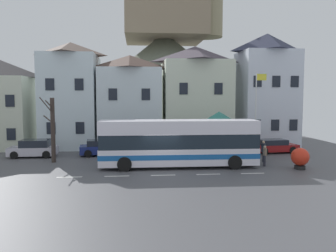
{
  "coord_description": "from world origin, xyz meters",
  "views": [
    {
      "loc": [
        -1.67,
        -23.59,
        5.1
      ],
      "look_at": [
        0.82,
        4.0,
        2.75
      ],
      "focal_mm": 36.83,
      "sensor_mm": 36.0,
      "label": 1
    }
  ],
  "objects_px": {
    "townhouse_03": "(195,96)",
    "parked_car_01": "(103,148)",
    "townhouse_01": "(71,95)",
    "pedestrian_02": "(256,148)",
    "townhouse_02": "(130,101)",
    "pedestrian_01": "(233,150)",
    "parked_car_00": "(34,149)",
    "harbour_buoy": "(300,157)",
    "townhouse_04": "(266,90)",
    "transit_bus": "(179,144)",
    "parked_car_02": "(273,146)",
    "bus_shelter": "(219,121)",
    "flagpole": "(257,108)",
    "pedestrian_00": "(263,149)",
    "public_bench": "(190,148)",
    "hilltop_castle": "(165,77)",
    "bare_tree_01": "(53,129)",
    "pedestrian_03": "(265,155)"
  },
  "relations": [
    {
      "from": "townhouse_01",
      "to": "bus_shelter",
      "type": "height_order",
      "value": "townhouse_01"
    },
    {
      "from": "townhouse_02",
      "to": "pedestrian_02",
      "type": "distance_m",
      "value": 13.72
    },
    {
      "from": "townhouse_01",
      "to": "pedestrian_01",
      "type": "bearing_deg",
      "value": -32.49
    },
    {
      "from": "townhouse_01",
      "to": "parked_car_02",
      "type": "relative_size",
      "value": 2.45
    },
    {
      "from": "bus_shelter",
      "to": "transit_bus",
      "type": "bearing_deg",
      "value": -137.39
    },
    {
      "from": "parked_car_00",
      "to": "parked_car_01",
      "type": "bearing_deg",
      "value": -177.12
    },
    {
      "from": "parked_car_02",
      "to": "harbour_buoy",
      "type": "height_order",
      "value": "harbour_buoy"
    },
    {
      "from": "pedestrian_00",
      "to": "pedestrian_02",
      "type": "relative_size",
      "value": 1.08
    },
    {
      "from": "townhouse_01",
      "to": "pedestrian_02",
      "type": "bearing_deg",
      "value": -28.85
    },
    {
      "from": "flagpole",
      "to": "townhouse_01",
      "type": "bearing_deg",
      "value": 159.9
    },
    {
      "from": "parked_car_00",
      "to": "pedestrian_02",
      "type": "distance_m",
      "value": 18.62
    },
    {
      "from": "townhouse_03",
      "to": "parked_car_00",
      "type": "relative_size",
      "value": 2.64
    },
    {
      "from": "townhouse_03",
      "to": "public_bench",
      "type": "xyz_separation_m",
      "value": [
        -1.33,
        -5.47,
        -4.7
      ]
    },
    {
      "from": "townhouse_01",
      "to": "townhouse_04",
      "type": "distance_m",
      "value": 20.15
    },
    {
      "from": "townhouse_02",
      "to": "pedestrian_02",
      "type": "height_order",
      "value": "townhouse_02"
    },
    {
      "from": "townhouse_02",
      "to": "townhouse_01",
      "type": "bearing_deg",
      "value": 173.87
    },
    {
      "from": "townhouse_01",
      "to": "pedestrian_02",
      "type": "xyz_separation_m",
      "value": [
        16.22,
        -8.93,
        -4.35
      ]
    },
    {
      "from": "townhouse_01",
      "to": "townhouse_03",
      "type": "relative_size",
      "value": 1.02
    },
    {
      "from": "townhouse_02",
      "to": "parked_car_00",
      "type": "height_order",
      "value": "townhouse_02"
    },
    {
      "from": "townhouse_01",
      "to": "transit_bus",
      "type": "height_order",
      "value": "townhouse_01"
    },
    {
      "from": "hilltop_castle",
      "to": "bus_shelter",
      "type": "distance_m",
      "value": 28.5
    },
    {
      "from": "parked_car_00",
      "to": "pedestrian_02",
      "type": "bearing_deg",
      "value": 169.8
    },
    {
      "from": "pedestrian_01",
      "to": "flagpole",
      "type": "xyz_separation_m",
      "value": [
        2.88,
        2.81,
        3.28
      ]
    },
    {
      "from": "townhouse_03",
      "to": "townhouse_04",
      "type": "height_order",
      "value": "townhouse_04"
    },
    {
      "from": "transit_bus",
      "to": "public_bench",
      "type": "relative_size",
      "value": 7.0
    },
    {
      "from": "townhouse_01",
      "to": "hilltop_castle",
      "type": "relative_size",
      "value": 0.28
    },
    {
      "from": "flagpole",
      "to": "harbour_buoy",
      "type": "xyz_separation_m",
      "value": [
        0.94,
        -6.45,
        -3.32
      ]
    },
    {
      "from": "pedestrian_00",
      "to": "flagpole",
      "type": "bearing_deg",
      "value": 79.64
    },
    {
      "from": "pedestrian_00",
      "to": "townhouse_03",
      "type": "bearing_deg",
      "value": 110.7
    },
    {
      "from": "townhouse_04",
      "to": "pedestrian_02",
      "type": "height_order",
      "value": "townhouse_04"
    },
    {
      "from": "townhouse_01",
      "to": "townhouse_03",
      "type": "height_order",
      "value": "townhouse_01"
    },
    {
      "from": "hilltop_castle",
      "to": "pedestrian_01",
      "type": "distance_m",
      "value": 30.38
    },
    {
      "from": "pedestrian_02",
      "to": "flagpole",
      "type": "height_order",
      "value": "flagpole"
    },
    {
      "from": "pedestrian_01",
      "to": "pedestrian_02",
      "type": "xyz_separation_m",
      "value": [
        1.94,
        0.15,
        0.07
      ]
    },
    {
      "from": "townhouse_04",
      "to": "harbour_buoy",
      "type": "xyz_separation_m",
      "value": [
        -2.04,
        -12.03,
        -4.98
      ]
    },
    {
      "from": "parked_car_02",
      "to": "pedestrian_01",
      "type": "relative_size",
      "value": 2.61
    },
    {
      "from": "townhouse_01",
      "to": "bus_shelter",
      "type": "bearing_deg",
      "value": -29.9
    },
    {
      "from": "townhouse_04",
      "to": "parked_car_01",
      "type": "xyz_separation_m",
      "value": [
        -16.49,
        -4.83,
        -5.15
      ]
    },
    {
      "from": "pedestrian_01",
      "to": "public_bench",
      "type": "distance_m",
      "value": 4.77
    },
    {
      "from": "pedestrian_00",
      "to": "pedestrian_02",
      "type": "height_order",
      "value": "pedestrian_00"
    },
    {
      "from": "public_bench",
      "to": "bare_tree_01",
      "type": "xyz_separation_m",
      "value": [
        -11.31,
        -3.25,
        2.13
      ]
    },
    {
      "from": "parked_car_00",
      "to": "harbour_buoy",
      "type": "bearing_deg",
      "value": 160.52
    },
    {
      "from": "townhouse_01",
      "to": "transit_bus",
      "type": "relative_size",
      "value": 0.93
    },
    {
      "from": "townhouse_03",
      "to": "parked_car_00",
      "type": "bearing_deg",
      "value": -157.78
    },
    {
      "from": "parked_car_02",
      "to": "pedestrian_02",
      "type": "xyz_separation_m",
      "value": [
        -2.83,
        -3.32,
        0.33
      ]
    },
    {
      "from": "parked_car_02",
      "to": "pedestrian_03",
      "type": "height_order",
      "value": "pedestrian_03"
    },
    {
      "from": "townhouse_02",
      "to": "pedestrian_01",
      "type": "distance_m",
      "value": 12.46
    },
    {
      "from": "transit_bus",
      "to": "pedestrian_01",
      "type": "height_order",
      "value": "transit_bus"
    },
    {
      "from": "townhouse_03",
      "to": "parked_car_01",
      "type": "bearing_deg",
      "value": -147.92
    },
    {
      "from": "public_bench",
      "to": "townhouse_02",
      "type": "bearing_deg",
      "value": 139.6
    }
  ]
}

